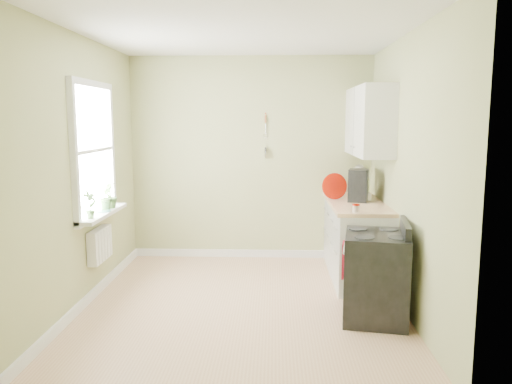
{
  "coord_description": "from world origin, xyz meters",
  "views": [
    {
      "loc": [
        0.32,
        -4.86,
        1.87
      ],
      "look_at": [
        0.12,
        0.55,
        1.08
      ],
      "focal_mm": 35.0,
      "sensor_mm": 36.0,
      "label": 1
    }
  ],
  "objects_px": {
    "kettle": "(333,186)",
    "coffee_maker": "(358,186)",
    "stand_mixer": "(361,184)",
    "stove": "(376,276)"
  },
  "relations": [
    {
      "from": "stove",
      "to": "kettle",
      "type": "xyz_separation_m",
      "value": [
        -0.18,
        2.03,
        0.59
      ]
    },
    {
      "from": "stove",
      "to": "stand_mixer",
      "type": "xyz_separation_m",
      "value": [
        0.1,
        1.55,
        0.66
      ]
    },
    {
      "from": "coffee_maker",
      "to": "stove",
      "type": "bearing_deg",
      "value": -91.28
    },
    {
      "from": "kettle",
      "to": "coffee_maker",
      "type": "height_order",
      "value": "coffee_maker"
    },
    {
      "from": "stand_mixer",
      "to": "kettle",
      "type": "relative_size",
      "value": 2.17
    },
    {
      "from": "stove",
      "to": "coffee_maker",
      "type": "bearing_deg",
      "value": 88.72
    },
    {
      "from": "kettle",
      "to": "coffee_maker",
      "type": "relative_size",
      "value": 0.49
    },
    {
      "from": "stand_mixer",
      "to": "kettle",
      "type": "distance_m",
      "value": 0.56
    },
    {
      "from": "kettle",
      "to": "coffee_maker",
      "type": "distance_m",
      "value": 0.75
    },
    {
      "from": "stove",
      "to": "kettle",
      "type": "height_order",
      "value": "kettle"
    }
  ]
}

